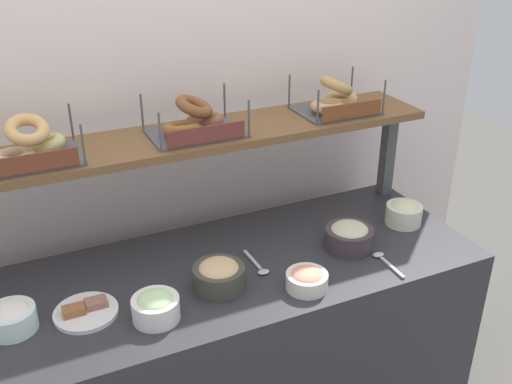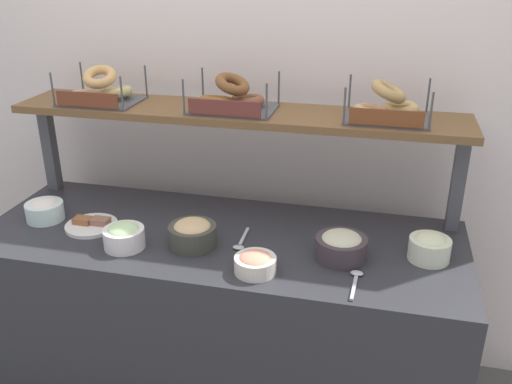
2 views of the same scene
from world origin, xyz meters
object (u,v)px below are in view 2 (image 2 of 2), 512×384
object	(u,v)px
bowl_lox_spread	(255,263)
serving_spoon_by_edge	(356,280)
bowl_hummus	(193,233)
bagel_basket_cinnamon_raisin	(232,99)
bagel_basket_plain	(100,91)
bowl_scallion_spread	(124,236)
serving_spoon_near_plate	(241,242)
bowl_cream_cheese	(45,209)
bowl_tuna_salad	(341,246)
bagel_basket_sesame	(387,107)
bowl_potato_salad	(430,247)
serving_plate_white	(92,225)

from	to	relation	value
bowl_lox_spread	serving_spoon_by_edge	size ratio (longest dim) A/B	0.83
bowl_hummus	bagel_basket_cinnamon_raisin	size ratio (longest dim) A/B	0.53
bagel_basket_plain	bowl_scallion_spread	bearing A→B (deg)	-57.70
bowl_lox_spread	serving_spoon_near_plate	xyz separation A→B (m)	(-0.10, 0.18, -0.03)
bowl_cream_cheese	bowl_tuna_salad	xyz separation A→B (m)	(1.21, -0.03, 0.00)
bagel_basket_cinnamon_raisin	bagel_basket_sesame	bearing A→B (deg)	0.62
bowl_potato_salad	bagel_basket_cinnamon_raisin	size ratio (longest dim) A/B	0.44
bowl_cream_cheese	serving_spoon_by_edge	distance (m)	1.29
serving_plate_white	bagel_basket_cinnamon_raisin	distance (m)	0.75
bowl_hummus	bagel_basket_sesame	distance (m)	0.86
bowl_tuna_salad	serving_plate_white	size ratio (longest dim) A/B	0.90
bowl_scallion_spread	bowl_lox_spread	world-z (taller)	bowl_scallion_spread
bowl_potato_salad	serving_spoon_by_edge	bearing A→B (deg)	-139.49
bowl_cream_cheese	serving_spoon_by_edge	xyz separation A→B (m)	(1.27, -0.17, -0.04)
bagel_basket_sesame	bowl_hummus	bearing A→B (deg)	-151.22
bowl_hummus	serving_spoon_near_plate	bearing A→B (deg)	16.16
bagel_basket_plain	bowl_lox_spread	bearing A→B (deg)	-31.48
bowl_cream_cheese	serving_plate_white	world-z (taller)	bowl_cream_cheese
bowl_potato_salad	bagel_basket_plain	xyz separation A→B (m)	(-1.36, 0.25, 0.43)
bagel_basket_cinnamon_raisin	serving_plate_white	bearing A→B (deg)	-148.29
serving_spoon_by_edge	bowl_cream_cheese	bearing A→B (deg)	172.30
bowl_potato_salad	bagel_basket_plain	bearing A→B (deg)	169.62
serving_plate_white	bowl_scallion_spread	bearing A→B (deg)	-30.13
bowl_cream_cheese	bowl_potato_salad	bearing A→B (deg)	1.31
bowl_scallion_spread	bowl_tuna_salad	world-z (taller)	bowl_tuna_salad
bowl_lox_spread	bagel_basket_sesame	world-z (taller)	bagel_basket_sesame
serving_spoon_near_plate	serving_spoon_by_edge	size ratio (longest dim) A/B	1.00
bowl_tuna_salad	bagel_basket_plain	bearing A→B (deg)	163.47
bagel_basket_sesame	serving_spoon_near_plate	bearing A→B (deg)	-147.32
bowl_tuna_salad	serving_spoon_near_plate	xyz separation A→B (m)	(-0.37, 0.01, -0.04)
bagel_basket_plain	bowl_tuna_salad	bearing A→B (deg)	-16.53
bowl_cream_cheese	serving_spoon_by_edge	bearing A→B (deg)	-7.70
bowl_tuna_salad	bowl_potato_salad	world-z (taller)	bowl_potato_salad
bowl_scallion_spread	bowl_tuna_salad	size ratio (longest dim) A/B	0.82
bowl_potato_salad	bowl_lox_spread	bearing A→B (deg)	-158.61
bowl_hummus	bagel_basket_plain	bearing A→B (deg)	145.57
bowl_scallion_spread	serving_spoon_by_edge	distance (m)	0.86
serving_spoon_near_plate	bagel_basket_plain	bearing A→B (deg)	156.33
bowl_hummus	serving_spoon_near_plate	world-z (taller)	bowl_hummus
bowl_potato_salad	bagel_basket_cinnamon_raisin	distance (m)	0.94
bowl_tuna_salad	serving_plate_white	world-z (taller)	bowl_tuna_salad
bowl_tuna_salad	bagel_basket_plain	size ratio (longest dim) A/B	0.59
bowl_scallion_spread	bagel_basket_sesame	xyz separation A→B (m)	(0.90, 0.43, 0.43)
serving_plate_white	serving_spoon_near_plate	xyz separation A→B (m)	(0.62, 0.01, -0.00)
bowl_potato_salad	serving_plate_white	distance (m)	1.30
bowl_hummus	bowl_tuna_salad	bearing A→B (deg)	3.69
bagel_basket_plain	bagel_basket_sesame	xyz separation A→B (m)	(1.17, 0.01, 0.00)
bowl_potato_salad	serving_plate_white	world-z (taller)	bowl_potato_salad
bowl_scallion_spread	bowl_tuna_salad	bearing A→B (deg)	7.72
bowl_scallion_spread	bagel_basket_sesame	world-z (taller)	bagel_basket_sesame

